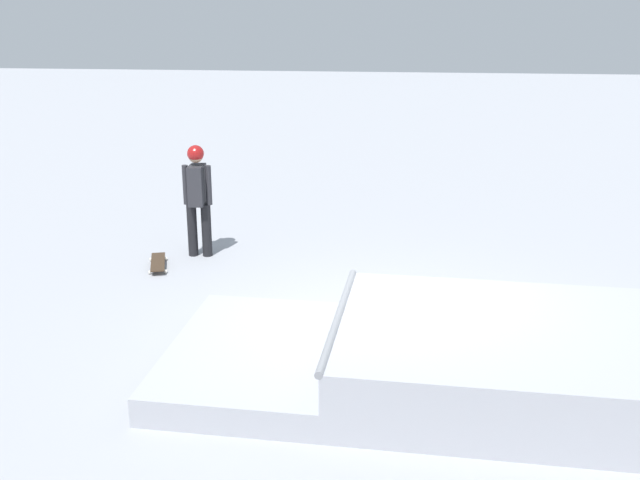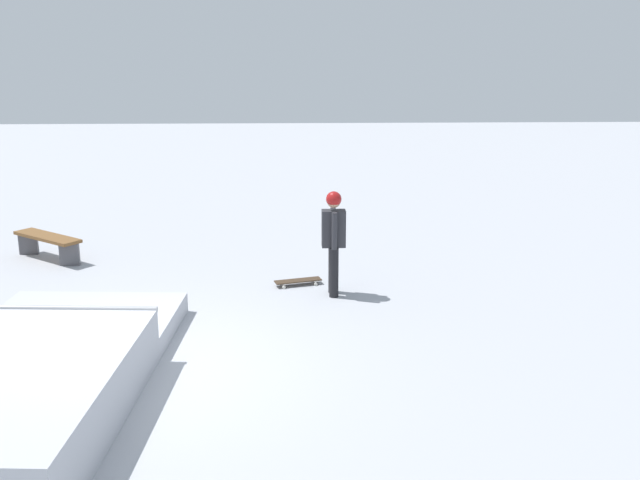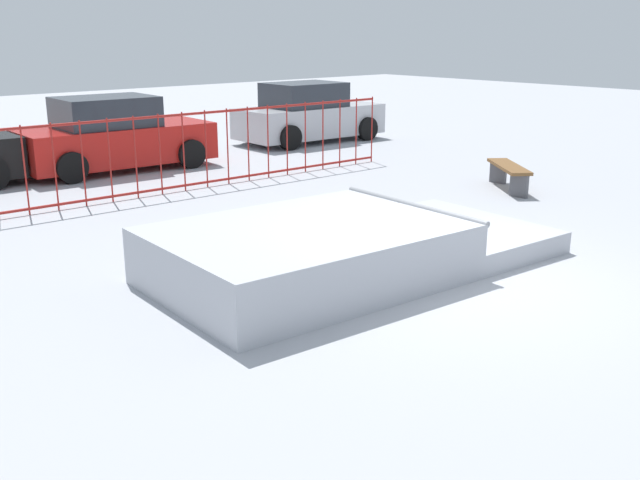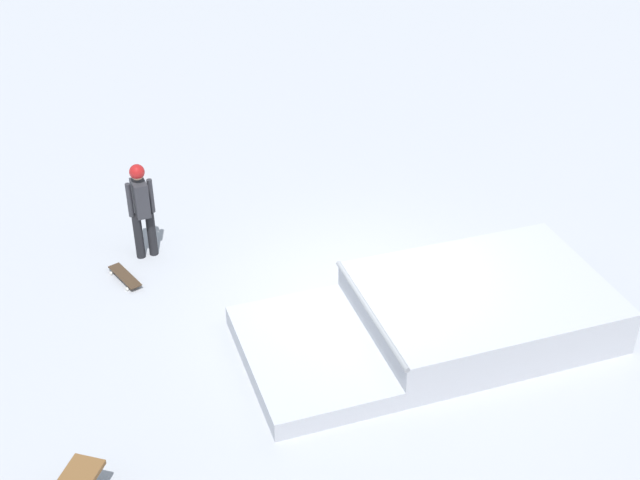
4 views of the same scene
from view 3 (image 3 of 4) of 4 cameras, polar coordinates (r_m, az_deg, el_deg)
ground_plane at (r=9.35m, az=10.31°, el=-3.02°), size 60.00×60.00×0.00m
skate_ramp at (r=9.33m, az=1.32°, el=-0.75°), size 5.55×2.93×0.74m
perimeter_fence at (r=14.22m, az=-11.36°, el=6.66°), size 10.46×0.25×1.50m
park_bench at (r=14.70m, az=14.37°, el=5.16°), size 1.29×1.51×0.48m
parked_car_red at (r=16.85m, az=-15.61°, el=7.68°), size 4.18×2.08×1.60m
parked_car_silver at (r=20.42m, az=-0.89°, el=9.63°), size 4.14×2.01×1.60m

